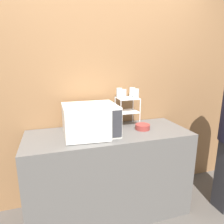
{
  "coord_description": "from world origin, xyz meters",
  "views": [
    {
      "loc": [
        -0.53,
        -1.5,
        1.59
      ],
      "look_at": [
        0.04,
        0.35,
        1.11
      ],
      "focal_mm": 32.0,
      "sensor_mm": 36.0,
      "label": 1
    }
  ],
  "objects": [
    {
      "name": "glass_front_left",
      "position": [
        0.19,
        0.43,
        1.27
      ],
      "size": [
        0.06,
        0.06,
        0.1
      ],
      "color": "silver",
      "rests_on": "dish_rack"
    },
    {
      "name": "wall_back",
      "position": [
        0.0,
        0.67,
        1.3
      ],
      "size": [
        8.0,
        0.06,
        2.6
      ],
      "color": "olive",
      "rests_on": "ground_plane"
    },
    {
      "name": "counter",
      "position": [
        0.0,
        0.32,
        0.45
      ],
      "size": [
        1.63,
        0.63,
        0.91
      ],
      "color": "#595654",
      "rests_on": "ground_plane"
    },
    {
      "name": "bowl",
      "position": [
        0.36,
        0.31,
        0.93
      ],
      "size": [
        0.15,
        0.15,
        0.05
      ],
      "color": "maroon",
      "rests_on": "counter"
    },
    {
      "name": "dish_rack",
      "position": [
        0.26,
        0.5,
        1.13
      ],
      "size": [
        0.23,
        0.2,
        0.31
      ],
      "color": "white",
      "rests_on": "counter"
    },
    {
      "name": "microwave",
      "position": [
        -0.18,
        0.33,
        1.05
      ],
      "size": [
        0.51,
        0.49,
        0.29
      ],
      "color": "silver",
      "rests_on": "counter"
    },
    {
      "name": "glass_back_left",
      "position": [
        0.19,
        0.56,
        1.27
      ],
      "size": [
        0.06,
        0.06,
        0.1
      ],
      "color": "silver",
      "rests_on": "dish_rack"
    },
    {
      "name": "glass_back_right",
      "position": [
        0.34,
        0.55,
        1.27
      ],
      "size": [
        0.06,
        0.06,
        0.1
      ],
      "color": "silver",
      "rests_on": "dish_rack"
    },
    {
      "name": "glass_front_right",
      "position": [
        0.34,
        0.44,
        1.27
      ],
      "size": [
        0.06,
        0.06,
        0.1
      ],
      "color": "silver",
      "rests_on": "dish_rack"
    }
  ]
}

